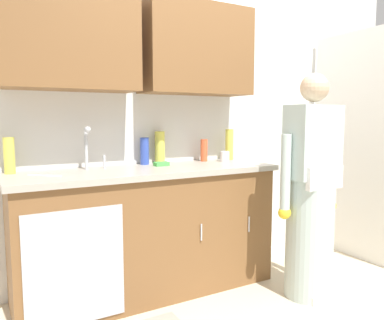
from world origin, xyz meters
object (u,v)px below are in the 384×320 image
at_px(knife_on_counter, 44,175).
at_px(bottle_water_short, 160,147).
at_px(sink, 98,174).
at_px(sponge, 161,164).
at_px(bottle_soap, 229,145).
at_px(person_at_sink, 311,204).
at_px(cup_by_sink, 225,156).
at_px(bottle_dish_liquid, 204,150).
at_px(bottle_water_tall, 9,156).
at_px(bottle_cleaner_spray, 145,151).

bearing_deg(knife_on_counter, bottle_water_short, -120.15).
height_order(sink, sponge, sink).
bearing_deg(sponge, bottle_soap, 7.80).
bearing_deg(person_at_sink, knife_on_counter, 159.52).
bearing_deg(cup_by_sink, bottle_soap, 39.99).
xyz_separation_m(bottle_water_short, cup_by_sink, (0.53, -0.16, -0.09)).
xyz_separation_m(bottle_dish_liquid, cup_by_sink, (0.14, -0.11, -0.05)).
xyz_separation_m(bottle_water_short, sponge, (-0.06, -0.16, -0.12)).
xyz_separation_m(bottle_soap, knife_on_counter, (-1.57, -0.19, -0.13)).
relative_size(bottle_water_tall, bottle_water_short, 0.93).
bearing_deg(bottle_water_short, knife_on_counter, -164.53).
distance_m(cup_by_sink, knife_on_counter, 1.47).
distance_m(person_at_sink, bottle_soap, 0.93).
xyz_separation_m(person_at_sink, bottle_water_tall, (-1.90, 0.85, 0.37)).
bearing_deg(person_at_sink, sink, 153.99).
relative_size(person_at_sink, bottle_dish_liquid, 8.56).
height_order(bottle_soap, cup_by_sink, bottle_soap).
xyz_separation_m(sink, bottle_cleaner_spray, (0.44, 0.22, 0.12)).
height_order(bottle_cleaner_spray, bottle_dish_liquid, bottle_cleaner_spray).
bearing_deg(bottle_dish_liquid, bottle_water_tall, -179.97).
xyz_separation_m(bottle_water_short, bottle_dish_liquid, (0.39, -0.05, -0.04)).
bearing_deg(knife_on_counter, cup_by_sink, -131.67).
relative_size(cup_by_sink, sponge, 0.80).
relative_size(knife_on_counter, sponge, 2.18).
height_order(bottle_water_tall, bottle_cleaner_spray, bottle_water_tall).
height_order(sink, bottle_soap, sink).
distance_m(person_at_sink, cup_by_sink, 0.83).
relative_size(bottle_water_short, knife_on_counter, 1.09).
relative_size(person_at_sink, cup_by_sink, 18.50).
distance_m(person_at_sink, bottle_cleaner_spray, 1.32).
bearing_deg(sink, person_at_sink, -26.01).
bearing_deg(bottle_water_tall, bottle_cleaner_spray, 2.14).
relative_size(bottle_soap, cup_by_sink, 3.10).
distance_m(person_at_sink, knife_on_counter, 1.84).
height_order(bottle_water_tall, bottle_dish_liquid, bottle_water_tall).
relative_size(bottle_water_tall, bottle_dish_liquid, 1.29).
xyz_separation_m(person_at_sink, bottle_dish_liquid, (-0.39, 0.85, 0.34)).
xyz_separation_m(bottle_cleaner_spray, sponge, (0.08, -0.15, -0.09)).
distance_m(cup_by_sink, sponge, 0.60).
distance_m(bottle_water_short, cup_by_sink, 0.56).
bearing_deg(sink, bottle_cleaner_spray, 26.33).
height_order(person_at_sink, sponge, person_at_sink).
relative_size(bottle_cleaner_spray, bottle_water_short, 0.82).
xyz_separation_m(person_at_sink, sponge, (-0.84, 0.74, 0.26)).
bearing_deg(cup_by_sink, person_at_sink, -71.52).
relative_size(cup_by_sink, knife_on_counter, 0.36).
bearing_deg(person_at_sink, sponge, 138.84).
distance_m(sink, cup_by_sink, 1.12).
xyz_separation_m(bottle_cleaner_spray, bottle_soap, (0.78, -0.05, 0.03)).
relative_size(bottle_dish_liquid, cup_by_sink, 2.16).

